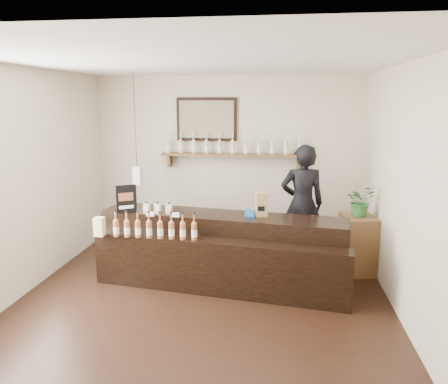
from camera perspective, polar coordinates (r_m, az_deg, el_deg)
ground at (r=5.46m, az=-2.81°, el=-14.07°), size 5.00×5.00×0.00m
room_shell at (r=4.96m, az=-3.01°, el=3.94°), size 5.00×5.00×5.00m
back_wall_decor at (r=7.31m, az=-0.85°, el=6.91°), size 2.66×0.96×1.69m
counter at (r=5.80m, az=-0.52°, el=-7.85°), size 3.32×1.33×1.07m
promo_sign at (r=5.95m, az=-12.64°, el=-0.90°), size 0.24×0.16×0.38m
paper_bag at (r=5.66m, az=4.93°, el=-1.61°), size 0.16×0.14×0.32m
tape_dispenser at (r=5.66m, az=3.37°, el=-2.82°), size 0.13×0.06×0.11m
side_cabinet at (r=6.46m, az=17.03°, el=-6.51°), size 0.51×0.63×0.82m
potted_plant at (r=6.30m, az=17.37°, el=-1.10°), size 0.51×0.49×0.43m
shopkeeper at (r=6.54m, az=10.19°, el=-0.57°), size 0.79×0.58×2.00m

